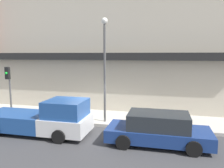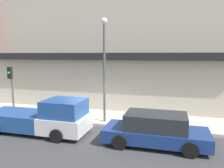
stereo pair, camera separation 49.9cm
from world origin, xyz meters
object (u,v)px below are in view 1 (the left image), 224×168
(fire_hydrant, at_px, (79,113))
(street_lamp, at_px, (105,59))
(pickup_truck, at_px, (43,119))
(traffic_light, at_px, (9,82))
(parked_car, at_px, (158,129))

(fire_hydrant, xyz_separation_m, street_lamp, (1.82, -0.36, 3.44))
(street_lamp, bearing_deg, fire_hydrant, 168.78)
(fire_hydrant, distance_m, street_lamp, 3.90)
(pickup_truck, relative_size, traffic_light, 1.81)
(pickup_truck, xyz_separation_m, traffic_light, (-3.88, 2.35, 1.58))
(pickup_truck, height_order, fire_hydrant, pickup_truck)
(parked_car, height_order, fire_hydrant, parked_car)
(street_lamp, relative_size, traffic_light, 1.91)
(street_lamp, bearing_deg, traffic_light, 179.52)
(pickup_truck, xyz_separation_m, parked_car, (5.95, 0.00, -0.09))
(pickup_truck, relative_size, parked_car, 1.21)
(pickup_truck, xyz_separation_m, street_lamp, (2.75, 2.30, 3.13))
(parked_car, height_order, street_lamp, street_lamp)
(parked_car, distance_m, traffic_light, 10.25)
(street_lamp, xyz_separation_m, traffic_light, (-6.63, 0.06, -1.55))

